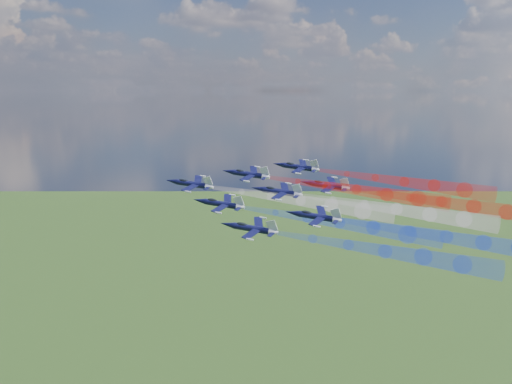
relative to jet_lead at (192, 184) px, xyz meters
name	(u,v)px	position (x,y,z in m)	size (l,w,h in m)	color
jet_lead	(192,184)	(0.00, 0.00, 0.00)	(10.69, 13.36, 3.56)	black
trail_lead	(301,201)	(22.21, -17.78, -2.95)	(4.45, 45.40, 4.45)	white
jet_inner_left	(221,204)	(3.41, -12.51, -3.17)	(10.69, 13.36, 3.56)	black
trail_inner_left	(340,223)	(25.62, -30.29, -6.12)	(4.45, 45.40, 4.45)	blue
jet_inner_right	(248,174)	(15.19, -1.37, 1.83)	(10.69, 13.36, 3.56)	black
trail_inner_right	(356,190)	(37.40, -19.15, -1.12)	(4.45, 45.40, 4.45)	red
jet_outer_left	(252,228)	(4.81, -27.83, -5.90)	(10.69, 13.36, 3.56)	black
trail_outer_left	(385,251)	(27.02, -45.61, -8.85)	(4.45, 45.40, 4.45)	blue
jet_center_third	(279,192)	(18.35, -13.64, -1.09)	(10.69, 13.36, 3.56)	black
trail_center_third	(397,209)	(40.56, -31.42, -4.04)	(4.45, 45.40, 4.45)	white
jet_outer_right	(298,167)	(30.26, -1.11, 2.90)	(10.69, 13.36, 3.56)	black
trail_outer_right	(404,182)	(52.47, -18.89, -0.05)	(4.45, 45.40, 4.45)	red
jet_rear_left	(316,216)	(20.69, -27.98, -4.63)	(10.69, 13.36, 3.56)	black
trail_rear_left	(446,237)	(42.90, -45.76, -7.59)	(4.45, 45.40, 4.45)	blue
jet_rear_right	(327,185)	(32.46, -12.96, -0.56)	(10.69, 13.36, 3.56)	black
trail_rear_right	(442,202)	(54.67, -30.74, -3.51)	(4.45, 45.40, 4.45)	red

